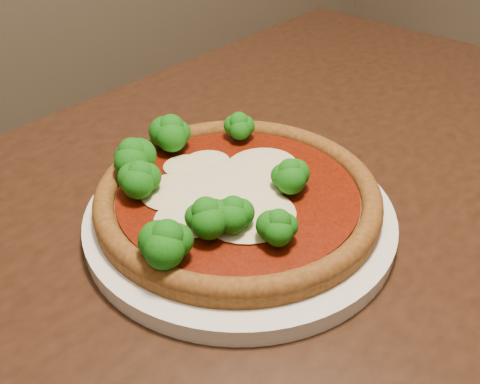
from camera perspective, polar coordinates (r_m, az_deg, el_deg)
dining_table at (r=0.60m, az=6.34°, el=-11.88°), size 1.48×1.19×0.75m
plate at (r=0.55m, az=0.00°, el=-2.65°), size 0.31×0.31×0.02m
pizza at (r=0.54m, az=-1.15°, el=0.06°), size 0.29×0.29×0.06m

